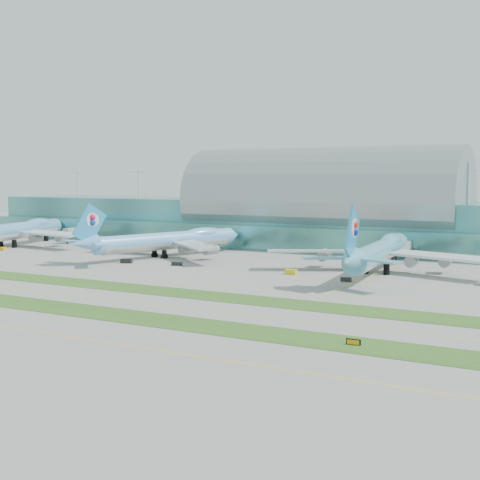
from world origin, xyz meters
The scene contains 16 objects.
ground centered at (0.00, 0.00, 0.00)m, with size 700.00×700.00×0.00m, color gray.
terminal centered at (0.01, 128.79, 14.23)m, with size 340.00×69.10×36.00m.
grass_strip_near centered at (0.00, -28.00, 0.04)m, with size 420.00×12.00×0.08m, color #2D591E.
grass_strip_far centered at (0.00, 2.00, 0.04)m, with size 420.00×12.00×0.08m, color #2D591E.
taxiline_b centered at (0.00, -14.00, 0.01)m, with size 420.00×0.35×0.01m, color yellow.
taxiline_c centered at (0.00, 18.00, 0.01)m, with size 420.00×0.35×0.01m, color yellow.
taxiline_d centered at (0.00, 40.00, 0.01)m, with size 420.00×0.35×0.01m, color yellow.
airliner_a centered at (-118.84, 65.79, 7.15)m, with size 72.12×83.20×23.18m.
airliner_b centered at (-37.34, 66.68, 6.56)m, with size 65.05×75.42×21.26m.
airliner_c centered at (45.11, 64.68, 6.97)m, with size 71.98×82.08×22.58m.
gse_a centered at (-110.36, 52.07, 0.64)m, with size 2.99×1.61×1.28m, color #F0A40E.
gse_c centered at (-39.35, 43.79, 0.78)m, with size 3.95×1.97×1.56m, color black.
gse_d centered at (-20.01, 46.68, 0.64)m, with size 3.58×1.51×1.27m, color black.
gse_e centered at (22.71, 46.59, 0.76)m, with size 3.53×1.82×1.53m, color yellow.
gse_f centered at (42.67, 40.98, 0.62)m, with size 3.03×1.68×1.24m, color black.
taxiway_sign_east centered at (69.20, -28.31, 0.57)m, with size 2.72×0.39×1.15m.
Camera 1 is at (108.04, -140.33, 29.72)m, focal length 50.00 mm.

